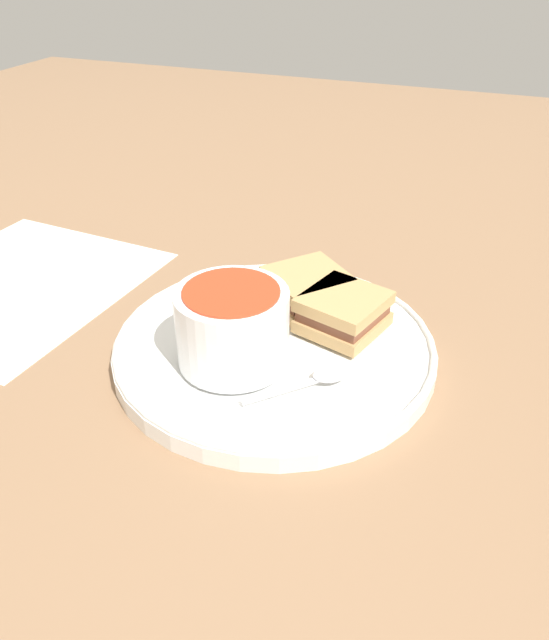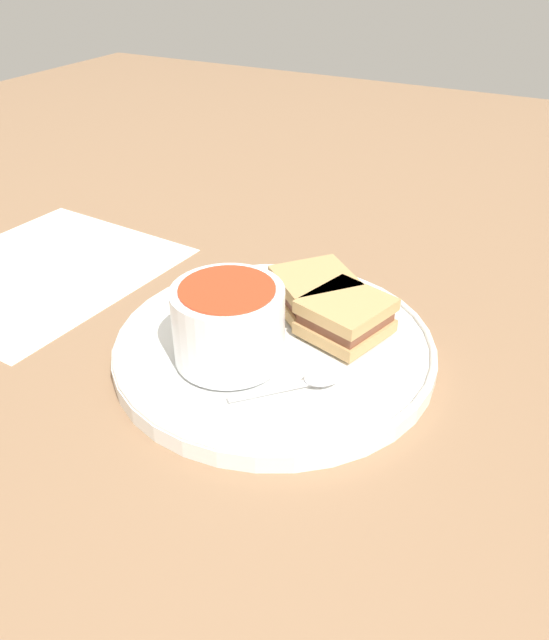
# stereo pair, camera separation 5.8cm
# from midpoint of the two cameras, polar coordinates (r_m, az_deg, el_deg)

# --- Properties ---
(ground_plane) EXTENTS (2.40, 2.40, 0.00)m
(ground_plane) POSITION_cam_midpoint_polar(r_m,az_deg,el_deg) (0.61, 2.75, -3.38)
(ground_plane) COLOR #8E6B4C
(plate) EXTENTS (0.31, 0.31, 0.02)m
(plate) POSITION_cam_midpoint_polar(r_m,az_deg,el_deg) (0.60, 2.78, -2.52)
(plate) COLOR white
(plate) RESTS_ON ground_plane
(soup_bowl) EXTENTS (0.10, 0.10, 0.07)m
(soup_bowl) POSITION_cam_midpoint_polar(r_m,az_deg,el_deg) (0.55, -1.21, -0.38)
(soup_bowl) COLOR white
(soup_bowl) RESTS_ON plate
(spoon) EXTENTS (0.08, 0.08, 0.01)m
(spoon) POSITION_cam_midpoint_polar(r_m,az_deg,el_deg) (0.54, 6.88, -5.49)
(spoon) COLOR silver
(spoon) RESTS_ON plate
(sandwich_half_near) EXTENTS (0.09, 0.09, 0.04)m
(sandwich_half_near) POSITION_cam_midpoint_polar(r_m,az_deg,el_deg) (0.60, 9.31, 0.25)
(sandwich_half_near) COLOR tan
(sandwich_half_near) RESTS_ON plate
(sandwich_half_far) EXTENTS (0.10, 0.10, 0.04)m
(sandwich_half_far) POSITION_cam_midpoint_polar(r_m,az_deg,el_deg) (0.64, 6.28, 2.63)
(sandwich_half_far) COLOR tan
(sandwich_half_far) RESTS_ON plate
(menu_sheet) EXTENTS (0.28, 0.31, 0.00)m
(menu_sheet) POSITION_cam_midpoint_polar(r_m,az_deg,el_deg) (0.80, -18.60, 4.28)
(menu_sheet) COLOR white
(menu_sheet) RESTS_ON ground_plane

